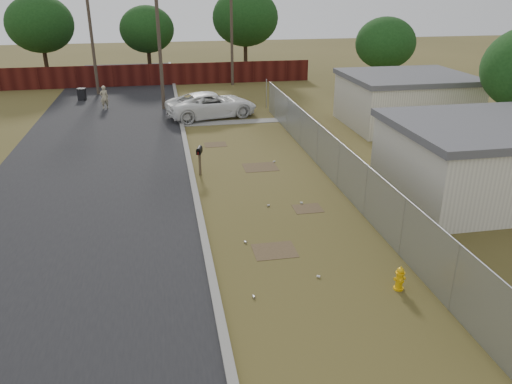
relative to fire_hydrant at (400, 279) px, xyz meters
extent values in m
plane|color=brown|center=(-2.21, 7.83, -0.35)|extent=(120.00, 120.00, 0.00)
cube|color=black|center=(-9.71, 15.83, -0.34)|extent=(9.00, 60.00, 0.02)
cube|color=gray|center=(-5.21, 15.83, -0.29)|extent=(0.25, 60.00, 0.12)
cube|color=gray|center=(-2.21, 19.33, -0.33)|extent=(6.20, 1.00, 0.03)
cylinder|color=#95979D|center=(0.89, -1.17, 0.65)|extent=(0.06, 0.06, 2.00)
cylinder|color=#95979D|center=(0.89, 1.83, 0.65)|extent=(0.06, 0.06, 2.00)
cylinder|color=#95979D|center=(0.89, 4.83, 0.65)|extent=(0.06, 0.06, 2.00)
cylinder|color=#95979D|center=(0.89, 7.83, 0.65)|extent=(0.06, 0.06, 2.00)
cylinder|color=#95979D|center=(0.89, 10.83, 0.65)|extent=(0.06, 0.06, 2.00)
cylinder|color=#95979D|center=(0.89, 13.83, 0.65)|extent=(0.06, 0.06, 2.00)
cylinder|color=#95979D|center=(0.89, 16.83, 0.65)|extent=(0.06, 0.06, 2.00)
cylinder|color=#95979D|center=(0.89, 19.83, 0.65)|extent=(0.06, 0.06, 2.00)
cylinder|color=#95979D|center=(0.89, 22.83, 0.65)|extent=(0.06, 0.06, 2.00)
cylinder|color=#95979D|center=(0.89, 8.83, 1.65)|extent=(0.04, 26.00, 0.04)
cube|color=gray|center=(0.89, 8.83, 0.65)|extent=(0.01, 26.00, 2.00)
cube|color=black|center=(0.95, 8.83, -0.05)|extent=(0.03, 26.00, 0.60)
cube|color=#46140F|center=(-8.21, 32.83, 0.55)|extent=(30.00, 0.12, 1.80)
cylinder|color=#493C30|center=(-6.21, 23.83, 4.15)|extent=(0.24, 0.24, 9.00)
cylinder|color=#493C30|center=(-11.21, 29.83, 4.15)|extent=(0.24, 0.24, 9.00)
cylinder|color=#493C30|center=(-0.21, 31.83, 4.15)|extent=(0.24, 0.24, 9.00)
cube|color=silver|center=(6.79, 5.83, 1.05)|extent=(8.00, 6.00, 2.80)
cube|color=#515157|center=(6.79, 5.83, 2.60)|extent=(8.32, 6.24, 0.30)
cube|color=silver|center=(8.29, 16.83, 1.05)|extent=(7.00, 6.00, 2.80)
cube|color=#515157|center=(8.29, 16.83, 2.60)|extent=(7.28, 6.24, 0.30)
cylinder|color=#302415|center=(-16.21, 36.83, 1.30)|extent=(0.36, 0.36, 3.30)
ellipsoid|color=black|center=(-16.21, 36.83, 4.53)|extent=(5.70, 5.70, 4.84)
cylinder|color=#302415|center=(-7.21, 37.83, 1.08)|extent=(0.36, 0.36, 2.86)
ellipsoid|color=black|center=(-7.21, 37.83, 3.88)|extent=(4.94, 4.94, 4.20)
cylinder|color=#302415|center=(1.79, 36.83, 1.41)|extent=(0.36, 0.36, 3.52)
ellipsoid|color=black|center=(1.79, 36.83, 4.85)|extent=(6.08, 6.08, 5.17)
cylinder|color=#302415|center=(10.79, 25.83, 0.97)|extent=(0.36, 0.36, 2.64)
ellipsoid|color=black|center=(10.79, 25.83, 3.55)|extent=(4.56, 4.56, 3.88)
cylinder|color=#E9AD0C|center=(0.00, 0.00, -0.32)|extent=(0.30, 0.30, 0.05)
cylinder|color=#E9AD0C|center=(0.00, 0.00, -0.06)|extent=(0.21, 0.21, 0.51)
cylinder|color=#E9AD0C|center=(0.00, 0.00, 0.19)|extent=(0.28, 0.28, 0.04)
sphere|color=#E9AD0C|center=(0.00, 0.00, 0.26)|extent=(0.20, 0.20, 0.20)
cylinder|color=#E9AD0C|center=(0.00, 0.00, 0.37)|extent=(0.04, 0.04, 0.05)
cylinder|color=#E9AD0C|center=(-0.12, 0.01, 0.00)|extent=(0.09, 0.10, 0.10)
cylinder|color=#E9AD0C|center=(0.12, 0.00, 0.00)|extent=(0.09, 0.10, 0.10)
cylinder|color=#E9AD0C|center=(0.00, -0.12, 0.00)|extent=(0.12, 0.11, 0.12)
cube|color=brown|center=(-4.81, 10.33, 0.21)|extent=(0.12, 0.12, 1.11)
cube|color=black|center=(-4.81, 10.33, 0.79)|extent=(0.33, 0.57, 0.20)
cylinder|color=black|center=(-4.81, 10.33, 0.89)|extent=(0.33, 0.57, 0.20)
cube|color=#B5100C|center=(-4.89, 10.05, 0.79)|extent=(0.03, 0.05, 0.11)
imported|color=white|center=(-3.14, 20.95, 0.47)|extent=(6.34, 4.00, 1.63)
imported|color=tan|center=(-10.24, 24.66, 0.46)|extent=(0.69, 0.58, 1.61)
cube|color=black|center=(-12.18, 27.85, 0.07)|extent=(0.60, 0.60, 0.84)
cube|color=black|center=(-12.18, 27.85, 0.51)|extent=(0.66, 0.66, 0.07)
cylinder|color=black|center=(-11.97, 27.56, -0.26)|extent=(0.07, 0.18, 0.17)
cylinder|color=silver|center=(-2.08, 1.01, -0.31)|extent=(0.12, 0.11, 0.07)
cylinder|color=#B0B0B5|center=(-3.86, 3.53, -0.31)|extent=(0.11, 0.12, 0.07)
cylinder|color=silver|center=(-1.12, 6.35, -0.31)|extent=(0.12, 0.10, 0.07)
cylinder|color=#B0B0B5|center=(-4.16, 0.34, -0.31)|extent=(0.09, 0.11, 0.07)
cylinder|color=silver|center=(-1.10, 11.41, -0.31)|extent=(0.12, 0.10, 0.07)
cylinder|color=#B0B0B5|center=(-2.48, 6.33, -0.31)|extent=(0.12, 0.10, 0.07)
camera|label=1|loc=(-6.28, -11.16, 7.76)|focal=35.00mm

